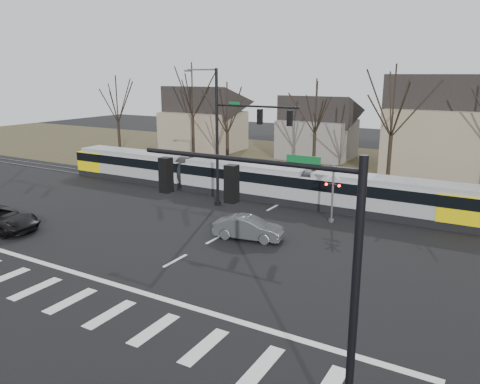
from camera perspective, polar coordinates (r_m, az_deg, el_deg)
The scene contains 15 objects.
ground at distance 24.37m, azimuth -10.83°, elevation -9.80°, with size 140.00×140.00×0.00m, color black.
grass_verge at distance 51.79m, azimuth 12.88°, elevation 2.96°, with size 140.00×28.00×0.01m, color #38331E.
crosswalk at distance 21.83m, azimuth -17.86°, elevation -13.22°, with size 27.00×2.60×0.01m.
stop_line at distance 23.17m, azimuth -13.78°, elevation -11.26°, with size 28.00×0.35×0.01m, color silver.
lane_dashes at distance 37.18m, azimuth 5.42°, elevation -1.13°, with size 0.18×30.00×0.01m.
rail_pair at distance 36.99m, azimuth 5.29°, elevation -1.16°, with size 90.00×1.52×0.06m.
tram at distance 38.45m, azimuth 0.45°, elevation 1.74°, with size 36.19×2.69×2.74m.
sedan at distance 28.55m, azimuth 1.03°, elevation -4.39°, with size 4.43×2.22×1.40m, color #414547.
signal_pole_near_right at distance 12.54m, azimuth 5.69°, elevation -7.63°, with size 6.72×0.44×8.00m.
signal_pole_far at distance 34.11m, azimuth -0.56°, elevation 7.30°, with size 9.28×0.44×10.20m.
rail_crossing_signal at distance 32.03m, azimuth 11.21°, elevation -0.38°, with size 1.08×0.36×4.00m.
tree_row at distance 44.79m, azimuth 13.36°, elevation 7.69°, with size 59.20×7.20×10.00m.
house_a at distance 61.70m, azimuth -4.49°, elevation 9.22°, with size 9.72×8.64×8.60m.
house_b at distance 56.56m, azimuth 9.47°, elevation 8.12°, with size 8.64×7.56×7.65m.
house_c at distance 50.19m, azimuth 23.49°, elevation 7.84°, with size 10.80×8.64×10.10m.
Camera 1 is at (14.85, -16.63, 9.82)m, focal length 35.00 mm.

